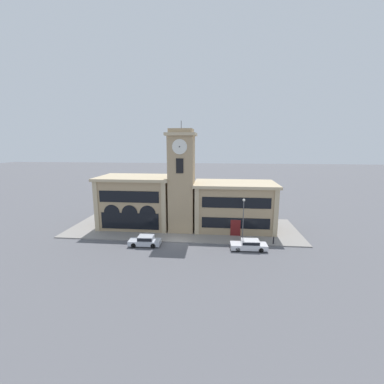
% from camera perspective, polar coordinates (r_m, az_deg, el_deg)
% --- Properties ---
extents(ground_plane, '(300.00, 300.00, 0.00)m').
position_cam_1_polar(ground_plane, '(37.58, -3.36, -11.20)').
color(ground_plane, '#56565B').
extents(sidewalk_kerb, '(37.47, 12.88, 0.15)m').
position_cam_1_polar(sidewalk_kerb, '(43.53, -2.04, -7.96)').
color(sidewalk_kerb, gray).
rests_on(sidewalk_kerb, ground_plane).
extents(clock_tower, '(4.58, 4.58, 17.42)m').
position_cam_1_polar(clock_tower, '(40.59, -2.32, 2.44)').
color(clock_tower, tan).
rests_on(clock_tower, ground_plane).
extents(town_hall_left_wing, '(12.28, 8.14, 8.62)m').
position_cam_1_polar(town_hall_left_wing, '(44.76, -12.21, -2.01)').
color(town_hall_left_wing, tan).
rests_on(town_hall_left_wing, ground_plane).
extents(town_hall_right_wing, '(13.20, 8.14, 7.80)m').
position_cam_1_polar(town_hall_right_wing, '(42.86, 9.39, -3.04)').
color(town_hall_right_wing, tan).
rests_on(town_hall_right_wing, ground_plane).
extents(parked_car_near, '(4.42, 2.04, 1.43)m').
position_cam_1_polar(parked_car_near, '(36.86, -10.36, -10.56)').
color(parked_car_near, '#B2B7C1').
rests_on(parked_car_near, ground_plane).
extents(parked_car_mid, '(4.89, 2.01, 1.37)m').
position_cam_1_polar(parked_car_mid, '(35.83, 12.58, -11.34)').
color(parked_car_mid, silver).
rests_on(parked_car_mid, ground_plane).
extents(street_lamp, '(0.36, 0.36, 6.39)m').
position_cam_1_polar(street_lamp, '(36.54, 11.34, -4.95)').
color(street_lamp, '#4C4C51').
rests_on(street_lamp, sidewalk_kerb).
extents(bollard, '(0.18, 0.18, 1.06)m').
position_cam_1_polar(bollard, '(38.32, 17.66, -10.20)').
color(bollard, black).
rests_on(bollard, sidewalk_kerb).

